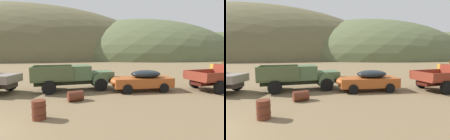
% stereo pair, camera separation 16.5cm
% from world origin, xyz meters
% --- Properties ---
extents(hill_far_left, '(112.71, 61.47, 42.19)m').
position_xyz_m(hill_far_left, '(-19.81, 70.26, 0.00)').
color(hill_far_left, brown).
rests_on(hill_far_left, ground).
extents(hill_center, '(84.33, 82.24, 34.16)m').
position_xyz_m(hill_center, '(29.63, 77.82, 0.00)').
color(hill_center, '#56603D').
rests_on(hill_center, ground).
extents(truck_weathered_green, '(6.24, 3.04, 1.91)m').
position_xyz_m(truck_weathered_green, '(4.13, 7.59, 1.02)').
color(truck_weathered_green, '#232B1B').
rests_on(truck_weathered_green, ground).
extents(car_oxide_orange, '(4.65, 1.99, 1.57)m').
position_xyz_m(car_oxide_orange, '(8.73, 6.42, 0.81)').
color(car_oxide_orange, '#A34C1E').
rests_on(car_oxide_orange, ground).
extents(oil_drum_foreground, '(1.05, 0.86, 0.62)m').
position_xyz_m(oil_drum_foreground, '(3.98, 4.38, 0.31)').
color(oil_drum_foreground, '#5B2819').
rests_on(oil_drum_foreground, ground).
extents(oil_drum_by_truck, '(0.63, 0.63, 0.86)m').
position_xyz_m(oil_drum_by_truck, '(2.54, 1.71, 0.43)').
color(oil_drum_by_truck, '#5B2819').
rests_on(oil_drum_by_truck, ground).
extents(bush_lone_scrub, '(1.18, 1.25, 0.96)m').
position_xyz_m(bush_lone_scrub, '(18.33, 10.90, 0.24)').
color(bush_lone_scrub, '#4C8438').
rests_on(bush_lone_scrub, ground).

